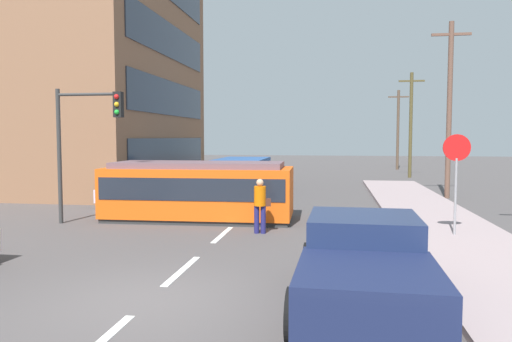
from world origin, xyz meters
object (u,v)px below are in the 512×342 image
parked_sedan_far (191,177)px  stop_sign (456,163)px  parked_sedan_mid (137,189)px  utility_pole_far (411,123)px  pickup_truck_parked (364,264)px  utility_pole_distant (398,128)px  streetcar_tram (199,190)px  utility_pole_mid (449,107)px  city_bus (240,173)px  pedestrian_crossing (260,203)px  traffic_light_mast (85,130)px

parked_sedan_far → stop_sign: bearing=-48.0°
parked_sedan_mid → utility_pole_far: size_ratio=0.60×
pickup_truck_parked → utility_pole_far: 28.89m
utility_pole_far → utility_pole_distant: 9.03m
parked_sedan_far → utility_pole_distant: (13.96, 18.10, 3.12)m
pickup_truck_parked → utility_pole_far: size_ratio=0.67×
streetcar_tram → utility_pole_mid: 13.22m
city_bus → parked_sedan_mid: size_ratio=1.34×
pedestrian_crossing → city_bus: bearing=104.0°
pedestrian_crossing → parked_sedan_far: bearing=114.9°
streetcar_tram → utility_pole_mid: (10.14, 7.80, 3.30)m
pedestrian_crossing → stop_sign: (5.65, -0.02, 1.25)m
pedestrian_crossing → pickup_truck_parked: bearing=-66.6°
parked_sedan_mid → utility_pole_far: (14.21, 15.91, 3.33)m
streetcar_tram → utility_pole_far: bearing=62.8°
parked_sedan_far → utility_pole_distant: size_ratio=0.63×
pedestrian_crossing → stop_sign: stop_sign is taller
traffic_light_mast → city_bus: bearing=71.4°
streetcar_tram → pickup_truck_parked: streetcar_tram is taller
stop_sign → pedestrian_crossing: bearing=179.8°
utility_pole_far → parked_sedan_mid: bearing=-131.8°
streetcar_tram → parked_sedan_far: 11.36m
traffic_light_mast → parked_sedan_far: bearing=89.9°
traffic_light_mast → stop_sign: bearing=-3.4°
streetcar_tram → parked_sedan_mid: size_ratio=1.48×
city_bus → pickup_truck_parked: 17.80m
pickup_truck_parked → utility_pole_mid: (4.91, 16.21, 3.57)m
streetcar_tram → city_bus: bearing=90.9°
streetcar_tram → utility_pole_mid: size_ratio=0.80×
parked_sedan_mid → stop_sign: stop_sign is taller
parked_sedan_far → streetcar_tram: bearing=-72.1°
pickup_truck_parked → parked_sedan_far: (-8.73, 19.20, -0.17)m
pedestrian_crossing → utility_pole_distant: bearing=75.6°
city_bus → pickup_truck_parked: bearing=-72.4°
parked_sedan_far → utility_pole_far: 16.77m
city_bus → utility_pole_distant: size_ratio=0.84×
city_bus → pickup_truck_parked: size_ratio=1.19×
utility_pole_distant → pedestrian_crossing: bearing=-104.4°
streetcar_tram → pickup_truck_parked: (5.23, -8.41, -0.27)m
city_bus → traffic_light_mast: size_ratio=1.32×
pedestrian_crossing → stop_sign: bearing=-0.2°
pedestrian_crossing → parked_sedan_far: (-6.01, 12.92, -0.32)m
pickup_truck_parked → utility_pole_far: bearing=80.0°
pickup_truck_parked → utility_pole_far: (4.97, 28.28, 3.15)m
streetcar_tram → pedestrian_crossing: 3.29m
parked_sedan_far → utility_pole_far: size_ratio=0.60×
parked_sedan_far → utility_pole_distant: 23.07m
pickup_truck_parked → utility_pole_distant: bearing=82.0°
parked_sedan_far → utility_pole_mid: utility_pole_mid is taller
parked_sedan_mid → utility_pole_mid: 15.12m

